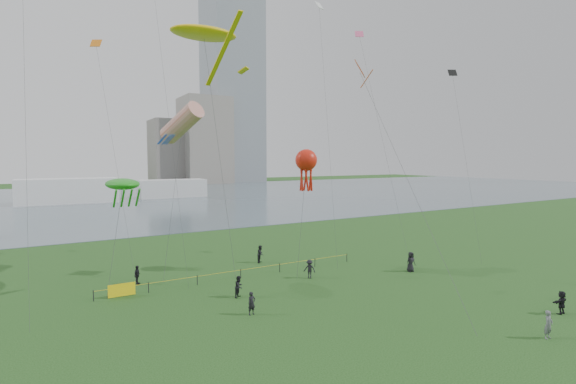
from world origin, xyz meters
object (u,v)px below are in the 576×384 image
fence (172,282)px  kite_stingray (204,34)px  kite_octopus (306,161)px  kite_flyer (548,325)px

fence → kite_stingray: size_ratio=1.11×
fence → kite_octopus: size_ratio=2.08×
kite_stingray → kite_octopus: (9.11, -1.83, -10.72)m
fence → kite_stingray: kite_stingray is taller
fence → kite_flyer: size_ratio=14.25×
kite_flyer → kite_octopus: 22.59m
fence → kite_flyer: kite_flyer is taller
fence → kite_flyer: (16.72, -20.80, 0.29)m
fence → kite_stingray: bearing=17.0°
kite_flyer → kite_stingray: 32.67m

